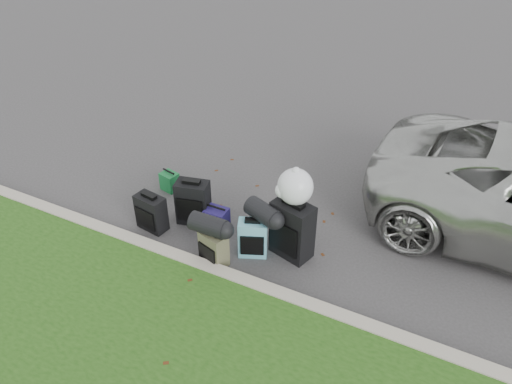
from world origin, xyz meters
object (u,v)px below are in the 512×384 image
at_px(suitcase_teal, 253,238).
at_px(suitcase_large_black_right, 292,230).
at_px(suitcase_olive, 214,248).
at_px(tote_navy, 217,219).
at_px(suitcase_small_black, 151,213).
at_px(tote_green, 170,181).
at_px(suitcase_large_black_left, 193,202).

bearing_deg(suitcase_teal, suitcase_large_black_right, 4.92).
bearing_deg(suitcase_olive, tote_navy, 134.64).
xyz_separation_m(suitcase_olive, suitcase_large_black_right, (0.81, 0.63, 0.15)).
height_order(suitcase_small_black, suitcase_olive, suitcase_small_black).
bearing_deg(tote_green, suitcase_large_black_left, -20.65).
relative_size(suitcase_teal, tote_green, 1.80).
height_order(tote_green, tote_navy, tote_navy).
distance_m(suitcase_large_black_left, tote_navy, 0.42).
bearing_deg(tote_green, suitcase_teal, -9.68).
bearing_deg(suitcase_small_black, tote_navy, 33.96).
distance_m(suitcase_teal, tote_navy, 0.74).
xyz_separation_m(suitcase_olive, tote_navy, (-0.33, 0.63, -0.08)).
distance_m(suitcase_small_black, tote_navy, 0.92).
relative_size(suitcase_large_black_left, suitcase_large_black_right, 0.83).
relative_size(suitcase_large_black_left, tote_green, 2.24).
bearing_deg(tote_green, suitcase_large_black_right, -0.13).
distance_m(suitcase_olive, suitcase_teal, 0.53).
distance_m(suitcase_teal, tote_green, 2.01).
bearing_deg(suitcase_large_black_right, tote_navy, -164.48).
relative_size(suitcase_small_black, suitcase_olive, 1.09).
distance_m(tote_green, tote_navy, 1.28).
xyz_separation_m(suitcase_olive, tote_green, (-1.50, 1.14, -0.10)).
height_order(suitcase_olive, suitcase_teal, suitcase_teal).
distance_m(suitcase_large_black_left, suitcase_olive, 0.96).
height_order(suitcase_large_black_right, tote_green, suitcase_large_black_right).
bearing_deg(suitcase_teal, suitcase_olive, -156.39).
bearing_deg(suitcase_large_black_left, suitcase_large_black_right, -13.96).
xyz_separation_m(suitcase_small_black, suitcase_large_black_left, (0.44, 0.40, 0.06)).
bearing_deg(suitcase_large_black_left, tote_green, 133.14).
relative_size(suitcase_large_black_left, suitcase_teal, 1.24).
bearing_deg(tote_navy, suitcase_teal, -20.09).
bearing_deg(tote_navy, suitcase_small_black, -155.42).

